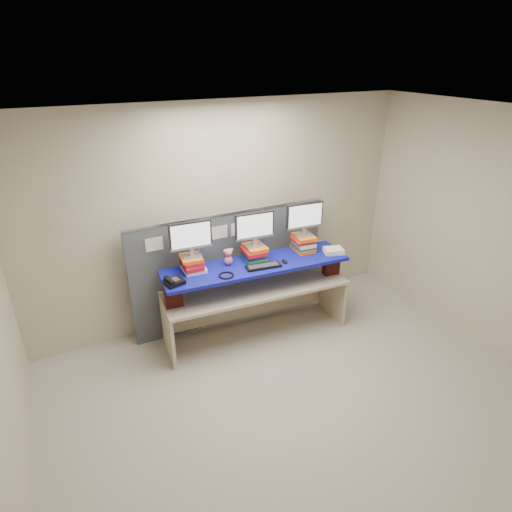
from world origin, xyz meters
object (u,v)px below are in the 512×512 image
blue_board (256,265)px  monitor_right (305,217)px  monitor_left (191,237)px  keyboard (263,266)px  desk_phone (174,282)px  desk (256,296)px  monitor_center (255,227)px

blue_board → monitor_right: 0.84m
monitor_left → monitor_right: bearing=-0.0°
blue_board → keyboard: keyboard is taller
keyboard → desk_phone: desk_phone is taller
blue_board → keyboard: bearing=-70.2°
desk → desk_phone: (-1.02, -0.04, 0.48)m
monitor_left → monitor_center: size_ratio=1.00×
blue_board → desk: bearing=-85.8°
monitor_right → monitor_center: bearing=-180.0°
monitor_center → monitor_left: bearing=180.0°
monitor_left → keyboard: 0.91m
monitor_right → keyboard: monitor_right is taller
monitor_right → keyboard: bearing=-159.8°
keyboard → desk_phone: bearing=-176.7°
desk → monitor_center: size_ratio=4.77×
desk → desk_phone: 1.13m
monitor_center → keyboard: 0.47m
monitor_left → keyboard: bearing=-17.0°
keyboard → desk: bearing=113.2°
blue_board → monitor_left: 0.86m
monitor_center → desk_phone: bearing=-167.2°
monitor_right → keyboard: size_ratio=1.12×
blue_board → keyboard: (0.03, -0.12, 0.03)m
monitor_left → keyboard: (0.76, -0.29, -0.40)m
monitor_center → desk_phone: monitor_center is taller
monitor_right → monitor_left: bearing=180.0°
monitor_right → desk_phone: (-1.71, -0.11, -0.42)m
desk → keyboard: 0.48m
monitor_left → monitor_center: 0.77m
monitor_right → keyboard: (-0.66, -0.19, -0.43)m
monitor_center → desk_phone: (-1.06, -0.16, -0.38)m
monitor_right → desk_phone: bearing=-172.1°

